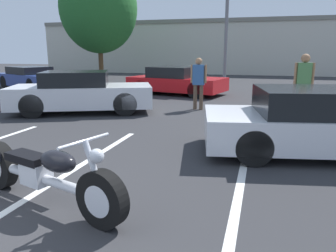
# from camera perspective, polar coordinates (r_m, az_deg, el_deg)

# --- Properties ---
(parking_stripe_middle) EXTENTS (0.12, 5.39, 0.01)m
(parking_stripe_middle) POSITION_cam_1_polar(r_m,az_deg,el_deg) (5.36, -17.41, -8.09)
(parking_stripe_middle) COLOR white
(parking_stripe_middle) RESTS_ON ground
(parking_stripe_back) EXTENTS (0.12, 5.39, 0.01)m
(parking_stripe_back) POSITION_cam_1_polar(r_m,az_deg,el_deg) (4.55, 12.16, -11.63)
(parking_stripe_back) COLOR white
(parking_stripe_back) RESTS_ON ground
(far_building) EXTENTS (32.00, 4.20, 4.40)m
(far_building) POSITION_cam_1_polar(r_m,az_deg,el_deg) (29.18, 9.44, 13.66)
(far_building) COLOR beige
(far_building) RESTS_ON ground
(light_pole) EXTENTS (1.21, 0.28, 7.62)m
(light_pole) POSITION_cam_1_polar(r_m,az_deg,el_deg) (18.44, 10.53, 19.93)
(light_pole) COLOR slate
(light_pole) RESTS_ON ground
(tree_background) EXTENTS (5.13, 5.13, 7.61)m
(tree_background) POSITION_cam_1_polar(r_m,az_deg,el_deg) (23.51, -12.00, 19.45)
(tree_background) COLOR brown
(tree_background) RESTS_ON ground
(motorcycle) EXTENTS (2.54, 1.03, 0.96)m
(motorcycle) POSITION_cam_1_polar(r_m,az_deg,el_deg) (4.34, -20.85, -7.90)
(motorcycle) COLOR black
(motorcycle) RESTS_ON ground
(show_car_hood_open) EXTENTS (4.38, 2.54, 1.95)m
(show_car_hood_open) POSITION_cam_1_polar(r_m,az_deg,el_deg) (6.61, 24.80, 0.53)
(show_car_hood_open) COLOR silver
(show_car_hood_open) RESTS_ON ground
(parked_car_mid_left_row) EXTENTS (4.57, 3.28, 1.27)m
(parked_car_mid_left_row) POSITION_cam_1_polar(r_m,az_deg,el_deg) (10.54, -14.94, 5.61)
(parked_car_mid_left_row) COLOR silver
(parked_car_mid_left_row) RESTS_ON ground
(parked_car_left_row) EXTENTS (4.62, 3.27, 1.11)m
(parked_car_left_row) POSITION_cam_1_polar(r_m,az_deg,el_deg) (17.99, -22.68, 7.71)
(parked_car_left_row) COLOR navy
(parked_car_left_row) RESTS_ON ground
(parked_car_mid_right_row) EXTENTS (4.49, 2.82, 1.20)m
(parked_car_mid_right_row) POSITION_cam_1_polar(r_m,az_deg,el_deg) (14.63, 1.43, 7.82)
(parked_car_mid_right_row) COLOR red
(parked_car_mid_right_row) RESTS_ON ground
(spectator_by_show_car) EXTENTS (0.52, 0.24, 1.80)m
(spectator_by_show_car) POSITION_cam_1_polar(r_m,az_deg,el_deg) (9.77, 22.54, 7.30)
(spectator_by_show_car) COLOR #38476B
(spectator_by_show_car) RESTS_ON ground
(spectator_midground) EXTENTS (0.52, 0.22, 1.67)m
(spectator_midground) POSITION_cam_1_polar(r_m,az_deg,el_deg) (10.68, 5.34, 8.12)
(spectator_midground) COLOR brown
(spectator_midground) RESTS_ON ground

